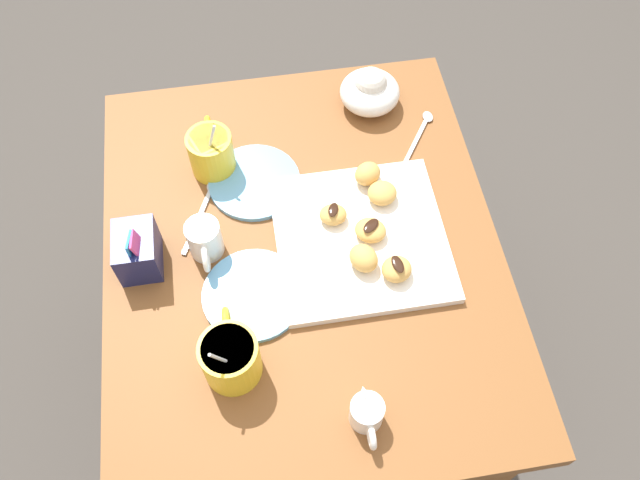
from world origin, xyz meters
TOP-DOWN VIEW (x-y plane):
  - ground_plane at (0.00, 0.00)m, footprint 8.00×8.00m
  - dining_table at (0.00, 0.00)m, footprint 0.85×0.70m
  - pastry_plate_square at (0.00, -0.10)m, footprint 0.30×0.30m
  - coffee_mug_yellow_left at (-0.20, 0.14)m, footprint 0.13×0.09m
  - coffee_mug_yellow_right at (0.20, 0.14)m, footprint 0.12×0.08m
  - cream_pitcher_white at (0.02, 0.17)m, footprint 0.10×0.06m
  - sugar_caddy at (0.02, 0.28)m, footprint 0.09×0.07m
  - ice_cream_bowl at (0.32, -0.18)m, footprint 0.12×0.12m
  - chocolate_sauce_pitcher at (-0.31, -0.05)m, footprint 0.09×0.05m
  - saucer_sky_left at (-0.08, 0.10)m, footprint 0.17×0.17m
  - saucer_sky_right at (0.15, 0.07)m, footprint 0.17×0.17m
  - loose_spoon_near_saucer at (0.11, 0.17)m, footprint 0.15×0.07m
  - loose_spoon_by_plate at (0.22, -0.26)m, footprint 0.14×0.10m
  - beignet_0 at (-0.00, -0.12)m, footprint 0.07×0.07m
  - chocolate_drizzle_0 at (-0.00, -0.12)m, footprint 0.04×0.04m
  - beignet_1 at (-0.06, -0.10)m, footprint 0.07×0.06m
  - beignet_2 at (0.12, -0.14)m, footprint 0.07×0.07m
  - beignet_3 at (0.04, -0.06)m, footprint 0.05×0.05m
  - chocolate_drizzle_3 at (0.04, -0.06)m, footprint 0.03×0.03m
  - beignet_4 at (-0.08, -0.15)m, footprint 0.07×0.07m
  - chocolate_drizzle_4 at (-0.08, -0.15)m, footprint 0.04×0.02m
  - beignet_5 at (0.07, -0.16)m, footprint 0.06×0.06m

SIDE VIEW (x-z plane):
  - ground_plane at x=0.00m, z-range 0.00..0.00m
  - dining_table at x=0.00m, z-range 0.20..0.91m
  - loose_spoon_near_saucer at x=0.11m, z-range 0.71..0.72m
  - loose_spoon_by_plate at x=0.22m, z-range 0.71..0.72m
  - saucer_sky_left at x=-0.08m, z-range 0.71..0.72m
  - saucer_sky_right at x=0.15m, z-range 0.71..0.72m
  - pastry_plate_square at x=0.00m, z-range 0.71..0.72m
  - beignet_0 at x=0.00m, z-range 0.72..0.75m
  - beignet_3 at x=0.04m, z-range 0.72..0.75m
  - chocolate_sauce_pitcher at x=-0.31m, z-range 0.71..0.77m
  - beignet_5 at x=0.07m, z-range 0.72..0.76m
  - beignet_4 at x=-0.08m, z-range 0.72..0.76m
  - beignet_2 at x=0.12m, z-range 0.72..0.76m
  - beignet_1 at x=-0.06m, z-range 0.72..0.76m
  - ice_cream_bowl at x=0.32m, z-range 0.70..0.79m
  - cream_pitcher_white at x=0.02m, z-range 0.71..0.79m
  - sugar_caddy at x=0.02m, z-range 0.70..0.80m
  - chocolate_drizzle_0 at x=0.00m, z-range 0.75..0.76m
  - chocolate_drizzle_3 at x=0.04m, z-range 0.75..0.76m
  - coffee_mug_yellow_right at x=0.20m, z-range 0.69..0.82m
  - coffee_mug_yellow_left at x=-0.20m, z-range 0.69..0.82m
  - chocolate_drizzle_4 at x=-0.08m, z-range 0.76..0.76m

